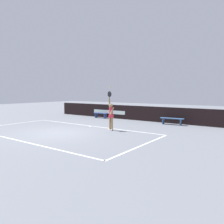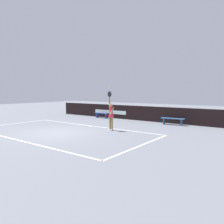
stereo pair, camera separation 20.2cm
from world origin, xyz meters
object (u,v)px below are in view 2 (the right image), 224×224
(tennis_ball, at_px, (110,87))
(courtside_bench_near, at_px, (173,120))
(tennis_player, at_px, (111,114))
(courtside_bench_far, at_px, (102,114))

(tennis_ball, relative_size, courtside_bench_near, 0.04)
(tennis_ball, bearing_deg, tennis_player, -23.64)
(tennis_player, xyz_separation_m, courtside_bench_near, (2.12, 4.32, -0.60))
(tennis_ball, xyz_separation_m, courtside_bench_near, (2.22, 4.28, -2.20))
(tennis_player, distance_m, courtside_bench_far, 6.22)
(tennis_ball, distance_m, courtside_bench_near, 5.30)
(courtside_bench_near, bearing_deg, courtside_bench_far, 179.27)
(courtside_bench_far, bearing_deg, tennis_player, -45.39)
(tennis_player, bearing_deg, tennis_ball, 156.36)
(tennis_ball, bearing_deg, courtside_bench_near, 62.61)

